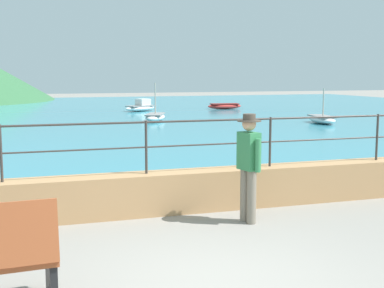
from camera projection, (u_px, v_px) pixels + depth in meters
name	position (u px, v px, depth m)	size (l,w,h in m)	color
ground_plane	(211.00, 284.00, 5.98)	(120.00, 120.00, 0.00)	gray
promenade_wall	(147.00, 194.00, 8.95)	(20.00, 0.56, 0.70)	tan
railing	(146.00, 136.00, 8.82)	(18.44, 0.04, 0.90)	#383330
lake_water	(58.00, 115.00, 30.35)	(64.00, 44.32, 0.06)	teal
person_walking	(249.00, 162.00, 8.36)	(0.38, 0.56, 1.75)	slate
boat_1	(155.00, 117.00, 26.05)	(1.72, 2.47, 1.88)	white
boat_2	(322.00, 119.00, 24.80)	(1.25, 2.41, 1.65)	white
boat_3	(224.00, 106.00, 34.94)	(2.34, 1.01, 0.36)	red
boat_4	(141.00, 107.00, 32.92)	(2.43, 1.96, 0.76)	white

